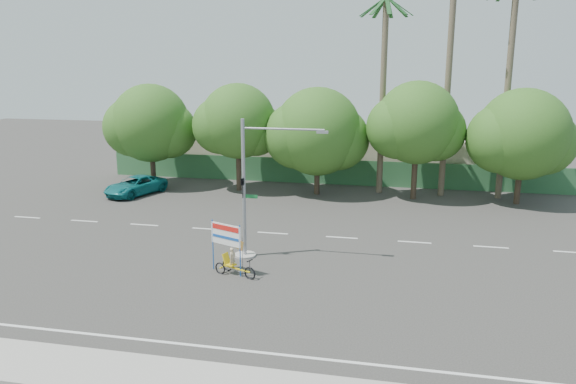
# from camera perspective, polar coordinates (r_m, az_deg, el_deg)

# --- Properties ---
(ground) EXTENTS (120.00, 120.00, 0.00)m
(ground) POSITION_cam_1_polar(r_m,az_deg,el_deg) (24.72, -1.34, -10.02)
(ground) COLOR #33302D
(ground) RESTS_ON ground
(fence) EXTENTS (38.00, 0.08, 2.00)m
(fence) POSITION_cam_1_polar(r_m,az_deg,el_deg) (44.76, 4.92, 2.03)
(fence) COLOR #336B3D
(fence) RESTS_ON ground
(building_left) EXTENTS (12.00, 8.00, 4.00)m
(building_left) POSITION_cam_1_polar(r_m,az_deg,el_deg) (51.02, -5.68, 4.57)
(building_left) COLOR beige
(building_left) RESTS_ON ground
(building_right) EXTENTS (14.00, 8.00, 3.60)m
(building_right) POSITION_cam_1_polar(r_m,az_deg,el_deg) (48.82, 14.97, 3.53)
(building_right) COLOR beige
(building_right) RESTS_ON ground
(tree_far_left) EXTENTS (7.14, 6.00, 7.96)m
(tree_far_left) POSITION_cam_1_polar(r_m,az_deg,el_deg) (44.74, -13.84, 6.57)
(tree_far_left) COLOR #473828
(tree_far_left) RESTS_ON ground
(tree_left) EXTENTS (6.66, 5.60, 8.07)m
(tree_left) POSITION_cam_1_polar(r_m,az_deg,el_deg) (42.17, -5.18, 6.90)
(tree_left) COLOR #473828
(tree_left) RESTS_ON ground
(tree_center) EXTENTS (7.62, 6.40, 7.85)m
(tree_center) POSITION_cam_1_polar(r_m,az_deg,el_deg) (40.91, 2.94, 5.90)
(tree_center) COLOR #473828
(tree_center) RESTS_ON ground
(tree_right) EXTENTS (6.90, 5.80, 8.36)m
(tree_right) POSITION_cam_1_polar(r_m,az_deg,el_deg) (40.34, 12.90, 6.58)
(tree_right) COLOR #473828
(tree_right) RESTS_ON ground
(tree_far_right) EXTENTS (7.38, 6.20, 7.94)m
(tree_far_right) POSITION_cam_1_polar(r_m,az_deg,el_deg) (41.14, 22.67, 5.17)
(tree_far_right) COLOR #473828
(tree_far_right) RESTS_ON ground
(palm_tall) EXTENTS (3.73, 3.79, 17.45)m
(palm_tall) POSITION_cam_1_polar(r_m,az_deg,el_deg) (41.67, 16.15, 13.81)
(palm_tall) COLOR #70604C
(palm_tall) RESTS_ON ground
(palm_mid) EXTENTS (3.73, 3.79, 15.45)m
(palm_mid) POSITION_cam_1_polar(r_m,az_deg,el_deg) (42.12, 21.60, 11.95)
(palm_mid) COLOR #70604C
(palm_mid) RESTS_ON ground
(palm_short) EXTENTS (3.73, 3.79, 14.45)m
(palm_short) POSITION_cam_1_polar(r_m,az_deg,el_deg) (41.61, 9.69, 11.93)
(palm_short) COLOR #70604C
(palm_short) RESTS_ON ground
(traffic_signal) EXTENTS (4.72, 1.10, 7.00)m
(traffic_signal) POSITION_cam_1_polar(r_m,az_deg,el_deg) (27.96, -3.90, -0.92)
(traffic_signal) COLOR gray
(traffic_signal) RESTS_ON ground
(trike_billboard) EXTENTS (2.39, 1.17, 2.51)m
(trike_billboard) POSITION_cam_1_polar(r_m,az_deg,el_deg) (26.33, -5.88, -6.22)
(trike_billboard) COLOR black
(trike_billboard) RESTS_ON ground
(pickup_truck) EXTENTS (3.82, 5.36, 1.36)m
(pickup_truck) POSITION_cam_1_polar(r_m,az_deg,el_deg) (42.81, -15.24, 0.63)
(pickup_truck) COLOR #106E71
(pickup_truck) RESTS_ON ground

